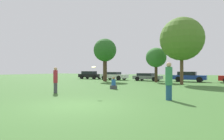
{
  "coord_description": "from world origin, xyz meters",
  "views": [
    {
      "loc": [
        5.44,
        -6.54,
        1.55
      ],
      "look_at": [
        -0.62,
        4.07,
        1.55
      ],
      "focal_mm": 31.11,
      "sensor_mm": 36.0,
      "label": 1
    }
  ],
  "objects_px": {
    "parked_car_black": "(90,75)",
    "frisbee": "(94,67)",
    "tree_2": "(182,39)",
    "tree_1": "(156,58)",
    "tree_0": "(105,51)",
    "bystander_sitting": "(114,84)",
    "parked_car_blue": "(189,76)",
    "person_thrower": "(55,80)",
    "person_catcher": "(169,81)",
    "parked_car_white": "(114,76)",
    "parked_car_grey": "(147,77)"
  },
  "relations": [
    {
      "from": "person_catcher",
      "to": "parked_car_blue",
      "type": "relative_size",
      "value": 0.48
    },
    {
      "from": "person_thrower",
      "to": "bystander_sitting",
      "type": "xyz_separation_m",
      "value": [
        1.99,
        4.41,
        -0.5
      ]
    },
    {
      "from": "tree_0",
      "to": "parked_car_black",
      "type": "distance_m",
      "value": 8.56
    },
    {
      "from": "parked_car_black",
      "to": "person_thrower",
      "type": "bearing_deg",
      "value": -59.84
    },
    {
      "from": "tree_0",
      "to": "person_thrower",
      "type": "bearing_deg",
      "value": -71.94
    },
    {
      "from": "bystander_sitting",
      "to": "tree_2",
      "type": "height_order",
      "value": "tree_2"
    },
    {
      "from": "bystander_sitting",
      "to": "tree_0",
      "type": "distance_m",
      "value": 11.49
    },
    {
      "from": "parked_car_black",
      "to": "tree_0",
      "type": "bearing_deg",
      "value": -38.5
    },
    {
      "from": "tree_1",
      "to": "parked_car_blue",
      "type": "xyz_separation_m",
      "value": [
        3.47,
        3.14,
        -2.4
      ]
    },
    {
      "from": "tree_0",
      "to": "parked_car_grey",
      "type": "height_order",
      "value": "tree_0"
    },
    {
      "from": "parked_car_white",
      "to": "parked_car_blue",
      "type": "relative_size",
      "value": 1.03
    },
    {
      "from": "tree_2",
      "to": "parked_car_blue",
      "type": "height_order",
      "value": "tree_2"
    },
    {
      "from": "parked_car_grey",
      "to": "person_thrower",
      "type": "bearing_deg",
      "value": -90.53
    },
    {
      "from": "tree_1",
      "to": "parked_car_blue",
      "type": "distance_m",
      "value": 5.26
    },
    {
      "from": "bystander_sitting",
      "to": "parked_car_black",
      "type": "bearing_deg",
      "value": 132.08
    },
    {
      "from": "person_catcher",
      "to": "tree_0",
      "type": "distance_m",
      "value": 17.38
    },
    {
      "from": "parked_car_black",
      "to": "parked_car_white",
      "type": "bearing_deg",
      "value": -8.34
    },
    {
      "from": "tree_1",
      "to": "tree_2",
      "type": "distance_m",
      "value": 4.58
    },
    {
      "from": "frisbee",
      "to": "tree_2",
      "type": "bearing_deg",
      "value": 77.43
    },
    {
      "from": "frisbee",
      "to": "parked_car_black",
      "type": "distance_m",
      "value": 22.67
    },
    {
      "from": "bystander_sitting",
      "to": "parked_car_grey",
      "type": "bearing_deg",
      "value": 97.56
    },
    {
      "from": "tree_1",
      "to": "parked_car_black",
      "type": "bearing_deg",
      "value": 165.1
    },
    {
      "from": "tree_0",
      "to": "parked_car_black",
      "type": "xyz_separation_m",
      "value": [
        -6.08,
        4.89,
        -3.52
      ]
    },
    {
      "from": "parked_car_white",
      "to": "parked_car_blue",
      "type": "xyz_separation_m",
      "value": [
        11.08,
        0.53,
        0.04
      ]
    },
    {
      "from": "tree_0",
      "to": "tree_2",
      "type": "relative_size",
      "value": 0.81
    },
    {
      "from": "tree_2",
      "to": "parked_car_grey",
      "type": "height_order",
      "value": "tree_2"
    },
    {
      "from": "tree_0",
      "to": "tree_1",
      "type": "xyz_separation_m",
      "value": [
        6.7,
        1.49,
        -1.11
      ]
    },
    {
      "from": "tree_1",
      "to": "bystander_sitting",
      "type": "bearing_deg",
      "value": -92.22
    },
    {
      "from": "tree_1",
      "to": "parked_car_grey",
      "type": "bearing_deg",
      "value": 128.18
    },
    {
      "from": "frisbee",
      "to": "bystander_sitting",
      "type": "height_order",
      "value": "frisbee"
    },
    {
      "from": "person_catcher",
      "to": "frisbee",
      "type": "xyz_separation_m",
      "value": [
        -4.18,
        -0.76,
        0.73
      ]
    },
    {
      "from": "tree_2",
      "to": "frisbee",
      "type": "bearing_deg",
      "value": -102.57
    },
    {
      "from": "parked_car_black",
      "to": "parked_car_blue",
      "type": "relative_size",
      "value": 1.03
    },
    {
      "from": "tree_1",
      "to": "parked_car_black",
      "type": "height_order",
      "value": "tree_1"
    },
    {
      "from": "bystander_sitting",
      "to": "tree_2",
      "type": "distance_m",
      "value": 9.94
    },
    {
      "from": "parked_car_black",
      "to": "parked_car_grey",
      "type": "height_order",
      "value": "parked_car_black"
    },
    {
      "from": "frisbee",
      "to": "parked_car_black",
      "type": "xyz_separation_m",
      "value": [
        -13.53,
        18.16,
        -1.02
      ]
    },
    {
      "from": "frisbee",
      "to": "parked_car_white",
      "type": "relative_size",
      "value": 0.06
    },
    {
      "from": "parked_car_grey",
      "to": "parked_car_blue",
      "type": "height_order",
      "value": "parked_car_blue"
    },
    {
      "from": "tree_0",
      "to": "frisbee",
      "type": "bearing_deg",
      "value": -60.66
    },
    {
      "from": "person_catcher",
      "to": "bystander_sitting",
      "type": "height_order",
      "value": "person_catcher"
    },
    {
      "from": "tree_1",
      "to": "parked_car_white",
      "type": "distance_m",
      "value": 8.41
    },
    {
      "from": "person_catcher",
      "to": "parked_car_black",
      "type": "height_order",
      "value": "person_catcher"
    },
    {
      "from": "person_catcher",
      "to": "frisbee",
      "type": "distance_m",
      "value": 4.31
    },
    {
      "from": "parked_car_black",
      "to": "parked_car_blue",
      "type": "bearing_deg",
      "value": -0.58
    },
    {
      "from": "tree_0",
      "to": "tree_1",
      "type": "height_order",
      "value": "tree_0"
    },
    {
      "from": "person_thrower",
      "to": "frisbee",
      "type": "distance_m",
      "value": 3.25
    },
    {
      "from": "person_catcher",
      "to": "tree_2",
      "type": "bearing_deg",
      "value": -88.74
    },
    {
      "from": "parked_car_black",
      "to": "frisbee",
      "type": "bearing_deg",
      "value": -52.97
    },
    {
      "from": "parked_car_blue",
      "to": "person_thrower",
      "type": "bearing_deg",
      "value": -107.81
    }
  ]
}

